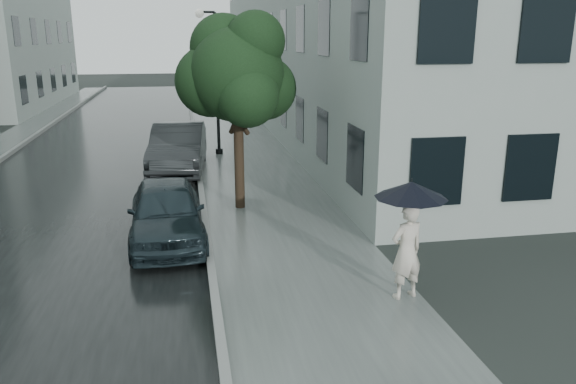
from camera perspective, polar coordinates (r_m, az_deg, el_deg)
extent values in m
plane|color=black|center=(10.56, 1.08, -9.06)|extent=(120.00, 120.00, 0.00)
cube|color=slate|center=(21.95, -4.52, 4.03)|extent=(3.50, 60.00, 0.01)
cube|color=slate|center=(21.83, -9.31, 4.00)|extent=(0.15, 60.00, 0.15)
cube|color=black|center=(22.07, -18.43, 3.33)|extent=(6.85, 60.00, 0.00)
cube|color=slate|center=(22.82, -27.17, 2.97)|extent=(0.15, 60.00, 0.15)
cube|color=gray|center=(29.83, 4.16, 15.80)|extent=(7.00, 36.00, 9.00)
cube|color=black|center=(29.16, -2.74, 15.83)|extent=(0.08, 32.40, 7.20)
cube|color=black|center=(40.28, -23.16, 13.88)|extent=(0.08, 16.20, 6.40)
imported|color=beige|center=(9.83, 11.96, -5.90)|extent=(0.71, 0.56, 1.70)
cylinder|color=black|center=(9.64, 12.23, -2.89)|extent=(0.02, 0.02, 0.80)
cone|color=black|center=(9.48, 12.42, 0.21)|extent=(1.37, 1.37, 0.28)
cylinder|color=black|center=(9.44, 12.47, 1.15)|extent=(0.02, 0.02, 0.08)
cylinder|color=black|center=(9.78, 12.08, -5.28)|extent=(0.03, 0.03, 0.06)
cylinder|color=#332619|center=(14.64, -4.98, 3.22)|extent=(0.25, 0.25, 2.55)
sphere|color=#183619|center=(14.33, -5.19, 11.77)|extent=(2.37, 2.37, 2.37)
sphere|color=#183619|center=(14.72, -2.37, 10.49)|extent=(1.63, 1.63, 1.63)
sphere|color=#183619|center=(14.67, -7.85, 11.09)|extent=(1.82, 1.82, 1.82)
sphere|color=#183619|center=(13.76, -4.14, 9.71)|extent=(1.54, 1.54, 1.54)
sphere|color=#183619|center=(14.82, -6.54, 14.34)|extent=(1.73, 1.73, 1.73)
sphere|color=#183619|center=(14.17, -3.33, 15.07)|extent=(1.47, 1.47, 1.47)
cylinder|color=black|center=(21.43, -7.23, 10.71)|extent=(0.12, 0.12, 5.21)
cylinder|color=black|center=(21.79, -7.00, 4.14)|extent=(0.28, 0.28, 0.20)
cylinder|color=black|center=(21.32, -8.16, 17.65)|extent=(0.51, 0.16, 0.08)
sphere|color=silver|center=(21.26, -8.99, 17.49)|extent=(0.32, 0.32, 0.32)
imported|color=black|center=(12.61, -12.24, -1.93)|extent=(1.75, 4.02, 1.35)
imported|color=#232628|center=(19.13, -11.08, 4.44)|extent=(2.04, 4.85, 1.56)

